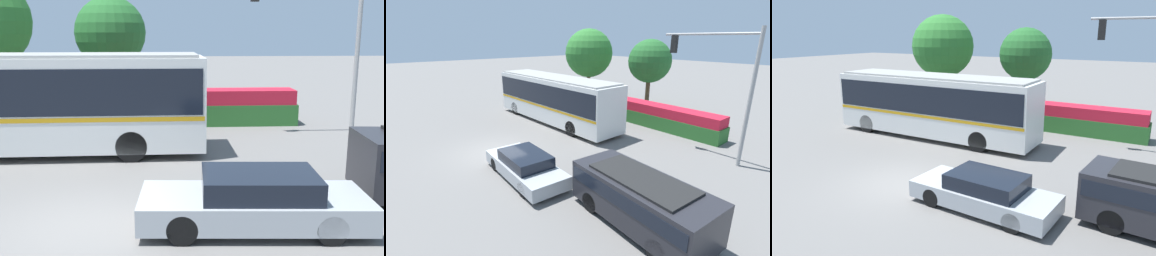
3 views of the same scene
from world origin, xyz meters
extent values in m
plane|color=slate|center=(0.00, 0.00, 0.00)|extent=(140.00, 140.00, 0.00)
cube|color=silver|center=(-2.62, 5.85, 1.75)|extent=(11.34, 2.69, 3.00)
cube|color=black|center=(-2.62, 5.85, 2.23)|extent=(11.11, 2.73, 1.44)
cube|color=#C68C14|center=(-2.62, 5.85, 1.39)|extent=(11.23, 2.72, 0.14)
cube|color=#959592|center=(-2.62, 5.85, 3.30)|extent=(10.88, 2.48, 0.10)
cylinder|color=black|center=(0.67, 4.76, 0.50)|extent=(1.00, 0.31, 1.00)
cylinder|color=black|center=(0.65, 7.01, 0.50)|extent=(1.00, 0.31, 1.00)
cube|color=#9EA3A8|center=(3.60, -0.29, 0.45)|extent=(4.82, 2.06, 0.56)
cube|color=black|center=(3.72, -0.30, 0.96)|extent=(2.45, 1.71, 0.47)
cylinder|color=black|center=(2.09, -0.99, 0.31)|extent=(0.63, 0.25, 0.62)
cylinder|color=black|center=(2.18, 0.58, 0.31)|extent=(0.63, 0.25, 0.62)
cylinder|color=black|center=(4.97, -1.16, 0.31)|extent=(0.63, 0.25, 0.62)
cylinder|color=black|center=(5.06, 0.42, 0.31)|extent=(0.63, 0.25, 0.62)
cylinder|color=gray|center=(9.26, 8.21, 3.21)|extent=(0.18, 0.18, 6.43)
cube|color=#286028|center=(3.23, 10.55, 0.47)|extent=(8.64, 1.37, 0.93)
cube|color=#B7192D|center=(3.23, 10.55, 1.25)|extent=(8.47, 1.30, 0.63)
cylinder|color=brown|center=(-1.11, 14.93, 1.36)|extent=(0.37, 0.37, 2.71)
sphere|color=#236028|center=(-1.11, 14.93, 4.04)|extent=(3.70, 3.70, 3.70)
camera|label=1|loc=(1.84, -8.93, 4.01)|focal=41.48mm
camera|label=2|loc=(13.62, -5.70, 5.91)|focal=25.98mm
camera|label=3|loc=(8.53, -9.80, 5.47)|focal=34.06mm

